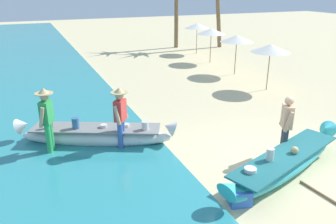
{
  "coord_description": "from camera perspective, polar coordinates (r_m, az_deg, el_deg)",
  "views": [
    {
      "loc": [
        -5.44,
        -5.85,
        4.13
      ],
      "look_at": [
        -2.08,
        2.02,
        0.9
      ],
      "focal_mm": 35.92,
      "sensor_mm": 36.0,
      "label": 1
    }
  ],
  "objects": [
    {
      "name": "boat_cyan_foreground",
      "position": [
        8.37,
        19.28,
        -8.1
      ],
      "size": [
        4.5,
        2.15,
        0.77
      ],
      "color": "#33B2BC",
      "rests_on": "ground"
    },
    {
      "name": "person_tourist_customer",
      "position": [
        8.88,
        19.43,
        -1.84
      ],
      "size": [
        0.43,
        0.58,
        1.61
      ],
      "color": "#333842",
      "rests_on": "ground"
    },
    {
      "name": "parasol_row_0",
      "position": [
        14.42,
        17.02,
        10.3
      ],
      "size": [
        1.6,
        1.6,
        1.91
      ],
      "color": "#8E6B47",
      "rests_on": "ground"
    },
    {
      "name": "parasol_row_3",
      "position": [
        21.84,
        4.96,
        14.36
      ],
      "size": [
        1.6,
        1.6,
        1.91
      ],
      "color": "#8E6B47",
      "rests_on": "ground"
    },
    {
      "name": "parasol_row_1",
      "position": [
        16.75,
        11.6,
        12.11
      ],
      "size": [
        1.6,
        1.6,
        1.91
      ],
      "color": "#8E6B47",
      "rests_on": "ground"
    },
    {
      "name": "boat_white_midground",
      "position": [
        9.4,
        -12.03,
        -3.86
      ],
      "size": [
        4.19,
        2.41,
        0.83
      ],
      "color": "white",
      "rests_on": "ground"
    },
    {
      "name": "parasol_row_2",
      "position": [
        19.26,
        7.36,
        13.43
      ],
      "size": [
        1.6,
        1.6,
        1.91
      ],
      "color": "#8E6B47",
      "rests_on": "ground"
    },
    {
      "name": "person_vendor_hatted",
      "position": [
        8.73,
        -8.08,
        -0.48
      ],
      "size": [
        0.5,
        0.55,
        1.74
      ],
      "color": "#3D5BA8",
      "rests_on": "ground"
    },
    {
      "name": "person_vendor_assistant",
      "position": [
        8.93,
        -19.85,
        -0.83
      ],
      "size": [
        0.46,
        0.58,
        1.8
      ],
      "color": "green",
      "rests_on": "ground"
    },
    {
      "name": "ground_plane",
      "position": [
        9.0,
        17.69,
        -7.72
      ],
      "size": [
        80.0,
        80.0,
        0.0
      ],
      "primitive_type": "plane",
      "color": "beige"
    },
    {
      "name": "cooler_box",
      "position": [
        7.09,
        12.03,
        -13.83
      ],
      "size": [
        0.5,
        0.46,
        0.33
      ],
      "primitive_type": "cube",
      "rotation": [
        0.0,
        0.0,
        -0.23
      ],
      "color": "blue",
      "rests_on": "ground"
    }
  ]
}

